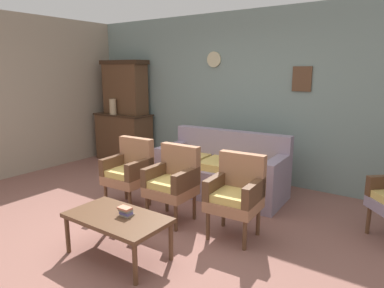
{
  "coord_description": "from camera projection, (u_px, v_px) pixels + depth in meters",
  "views": [
    {
      "loc": [
        2.51,
        -2.49,
        1.78
      ],
      "look_at": [
        0.04,
        1.03,
        0.85
      ],
      "focal_mm": 32.16,
      "sensor_mm": 36.0,
      "label": 1
    }
  ],
  "objects": [
    {
      "name": "side_cabinet",
      "position": [
        124.0,
        137.0,
        6.87
      ],
      "size": [
        1.16,
        0.55,
        0.93
      ],
      "color": "brown",
      "rests_on": "ground"
    },
    {
      "name": "book_stack_on_table",
      "position": [
        126.0,
        211.0,
        3.27
      ],
      "size": [
        0.14,
        0.1,
        0.09
      ],
      "color": "gray",
      "rests_on": "coffee_table"
    },
    {
      "name": "ground_plane",
      "position": [
        135.0,
        235.0,
        3.78
      ],
      "size": [
        7.68,
        7.68,
        0.0
      ],
      "primitive_type": "plane",
      "color": "#84564C"
    },
    {
      "name": "armchair_row_middle",
      "position": [
        236.0,
        192.0,
        3.68
      ],
      "size": [
        0.55,
        0.52,
        0.9
      ],
      "color": "#9E6B4C",
      "rests_on": "ground"
    },
    {
      "name": "cabinet_upper_hutch",
      "position": [
        125.0,
        87.0,
        6.73
      ],
      "size": [
        0.99,
        0.38,
        1.03
      ],
      "color": "brown",
      "rests_on": "side_cabinet"
    },
    {
      "name": "wall_back_with_decor",
      "position": [
        247.0,
        97.0,
        5.59
      ],
      "size": [
        6.4,
        0.09,
        2.7
      ],
      "color": "gray",
      "rests_on": "ground"
    },
    {
      "name": "armchair_near_couch_end",
      "position": [
        129.0,
        169.0,
        4.51
      ],
      "size": [
        0.54,
        0.51,
        0.9
      ],
      "color": "#9E6B4C",
      "rests_on": "ground"
    },
    {
      "name": "armchair_by_doorway",
      "position": [
        173.0,
        180.0,
        4.09
      ],
      "size": [
        0.53,
        0.5,
        0.9
      ],
      "color": "#9E6B4C",
      "rests_on": "ground"
    },
    {
      "name": "vase_on_cabinet",
      "position": [
        113.0,
        107.0,
        6.66
      ],
      "size": [
        0.13,
        0.13,
        0.3
      ],
      "primitive_type": "cylinder",
      "color": "tan",
      "rests_on": "side_cabinet"
    },
    {
      "name": "coffee_table",
      "position": [
        117.0,
        220.0,
        3.28
      ],
      "size": [
        1.0,
        0.56,
        0.42
      ],
      "color": "brown",
      "rests_on": "ground"
    },
    {
      "name": "floral_couch",
      "position": [
        222.0,
        172.0,
        4.98
      ],
      "size": [
        1.86,
        0.9,
        0.9
      ],
      "color": "gray",
      "rests_on": "ground"
    }
  ]
}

